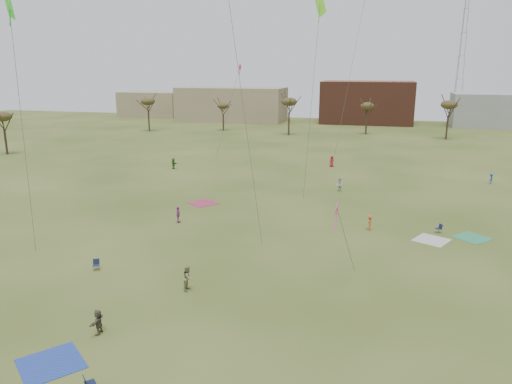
% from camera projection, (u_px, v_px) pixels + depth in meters
% --- Properties ---
extents(ground, '(260.00, 260.00, 0.00)m').
position_uv_depth(ground, '(209.00, 318.00, 31.32)').
color(ground, '#364816').
rests_on(ground, ground).
extents(spectator_fore_b, '(0.80, 0.98, 1.87)m').
position_uv_depth(spectator_fore_b, '(188.00, 278.00, 35.16)').
color(spectator_fore_b, '#8C8959').
rests_on(spectator_fore_b, ground).
extents(spectator_fore_c, '(0.58, 1.49, 1.57)m').
position_uv_depth(spectator_fore_c, '(98.00, 322.00, 29.37)').
color(spectator_fore_c, brown).
rests_on(spectator_fore_c, ground).
extents(flyer_mid_b, '(0.64, 1.03, 1.55)m').
position_uv_depth(flyer_mid_b, '(369.00, 222.00, 48.26)').
color(flyer_mid_b, '#CB4F26').
rests_on(flyer_mid_b, ground).
extents(spectator_mid_d, '(0.84, 1.11, 1.75)m').
position_uv_depth(spectator_mid_d, '(178.00, 215.00, 50.49)').
color(spectator_mid_d, '#A04294').
rests_on(spectator_mid_d, ground).
extents(spectator_mid_e, '(1.13, 1.13, 1.85)m').
position_uv_depth(spectator_mid_e, '(340.00, 185.00, 63.22)').
color(spectator_mid_e, silver).
rests_on(spectator_mid_e, ground).
extents(flyer_far_a, '(1.61, 1.35, 1.74)m').
position_uv_depth(flyer_far_a, '(174.00, 163.00, 77.42)').
color(flyer_far_a, '#316C24').
rests_on(flyer_far_a, ground).
extents(flyer_far_b, '(1.04, 0.88, 1.80)m').
position_uv_depth(flyer_far_b, '(332.00, 161.00, 79.01)').
color(flyer_far_b, '#A91C2E').
rests_on(flyer_far_b, ground).
extents(flyer_far_c, '(0.93, 1.11, 1.48)m').
position_uv_depth(flyer_far_c, '(491.00, 179.00, 67.49)').
color(flyer_far_c, '#224B9D').
rests_on(flyer_far_c, ground).
extents(blanket_blue, '(4.44, 4.44, 0.03)m').
position_uv_depth(blanket_blue, '(51.00, 364.00, 26.51)').
color(blanket_blue, '#2642A5').
rests_on(blanket_blue, ground).
extents(blanket_cream, '(3.84, 3.84, 0.03)m').
position_uv_depth(blanket_cream, '(431.00, 240.00, 45.51)').
color(blanket_cream, beige).
rests_on(blanket_cream, ground).
extents(blanket_plum, '(4.14, 4.14, 0.03)m').
position_uv_depth(blanket_plum, '(203.00, 203.00, 57.90)').
color(blanket_plum, '#A23150').
rests_on(blanket_plum, ground).
extents(blanket_olive, '(3.97, 3.97, 0.03)m').
position_uv_depth(blanket_olive, '(472.00, 238.00, 46.12)').
color(blanket_olive, '#338E60').
rests_on(blanket_olive, ground).
extents(camp_chair_left, '(0.70, 0.72, 0.87)m').
position_uv_depth(camp_chair_left, '(96.00, 267.00, 38.78)').
color(camp_chair_left, '#16223D').
rests_on(camp_chair_left, ground).
extents(camp_chair_right, '(0.73, 0.71, 0.87)m').
position_uv_depth(camp_chair_right, '(438.00, 230.00, 47.53)').
color(camp_chair_right, '#15183C').
rests_on(camp_chair_right, ground).
extents(tree_line, '(117.44, 49.32, 8.91)m').
position_uv_depth(tree_line, '(323.00, 109.00, 104.29)').
color(tree_line, '#3A2B1E').
rests_on(tree_line, ground).
extents(building_tan, '(32.00, 14.00, 10.00)m').
position_uv_depth(building_tan, '(232.00, 104.00, 146.37)').
color(building_tan, '#937F60').
rests_on(building_tan, ground).
extents(building_brick, '(26.00, 16.00, 12.00)m').
position_uv_depth(building_brick, '(367.00, 102.00, 140.86)').
color(building_brick, brown).
rests_on(building_brick, ground).
extents(building_grey, '(24.00, 12.00, 9.00)m').
position_uv_depth(building_grey, '(499.00, 111.00, 130.67)').
color(building_grey, gray).
rests_on(building_grey, ground).
extents(building_tan_west, '(20.00, 12.00, 8.00)m').
position_uv_depth(building_tan_west, '(152.00, 104.00, 160.63)').
color(building_tan_west, '#937F60').
rests_on(building_tan_west, ground).
extents(radio_tower, '(1.51, 1.72, 41.00)m').
position_uv_depth(radio_tower, '(461.00, 55.00, 136.03)').
color(radio_tower, '#9EA3A8').
rests_on(radio_tower, ground).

